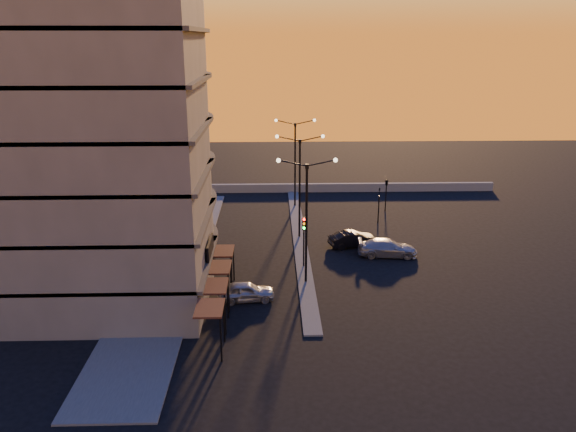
# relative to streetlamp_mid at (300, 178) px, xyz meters

# --- Properties ---
(ground) EXTENTS (120.00, 120.00, 0.00)m
(ground) POSITION_rel_streetlamp_mid_xyz_m (0.00, -10.00, -5.59)
(ground) COLOR black
(ground) RESTS_ON ground
(sidewalk_west) EXTENTS (5.00, 40.00, 0.12)m
(sidewalk_west) POSITION_rel_streetlamp_mid_xyz_m (-10.50, -6.00, -5.53)
(sidewalk_west) COLOR #535350
(sidewalk_west) RESTS_ON ground
(median) EXTENTS (1.20, 36.00, 0.12)m
(median) POSITION_rel_streetlamp_mid_xyz_m (0.00, 0.00, -5.53)
(median) COLOR #535350
(median) RESTS_ON ground
(parapet) EXTENTS (44.00, 0.50, 1.00)m
(parapet) POSITION_rel_streetlamp_mid_xyz_m (2.00, 16.00, -5.09)
(parapet) COLOR gray
(parapet) RESTS_ON ground
(building) EXTENTS (14.35, 17.08, 25.00)m
(building) POSITION_rel_streetlamp_mid_xyz_m (-14.00, -9.97, 6.32)
(building) COLOR #615D55
(building) RESTS_ON ground
(streetlamp_near) EXTENTS (4.32, 0.32, 9.51)m
(streetlamp_near) POSITION_rel_streetlamp_mid_xyz_m (0.00, -10.00, 0.00)
(streetlamp_near) COLOR black
(streetlamp_near) RESTS_ON ground
(streetlamp_mid) EXTENTS (4.32, 0.32, 9.51)m
(streetlamp_mid) POSITION_rel_streetlamp_mid_xyz_m (0.00, 0.00, 0.00)
(streetlamp_mid) COLOR black
(streetlamp_mid) RESTS_ON ground
(streetlamp_far) EXTENTS (4.32, 0.32, 9.51)m
(streetlamp_far) POSITION_rel_streetlamp_mid_xyz_m (0.00, 10.00, 0.00)
(streetlamp_far) COLOR black
(streetlamp_far) RESTS_ON ground
(traffic_light_main) EXTENTS (0.28, 0.44, 4.25)m
(traffic_light_main) POSITION_rel_streetlamp_mid_xyz_m (0.00, -7.13, -2.70)
(traffic_light_main) COLOR black
(traffic_light_main) RESTS_ON ground
(signal_east_a) EXTENTS (0.13, 0.16, 3.60)m
(signal_east_a) POSITION_rel_streetlamp_mid_xyz_m (8.00, 4.00, -3.66)
(signal_east_a) COLOR black
(signal_east_a) RESTS_ON ground
(signal_east_b) EXTENTS (0.42, 1.99, 3.60)m
(signal_east_b) POSITION_rel_streetlamp_mid_xyz_m (9.50, 8.00, -2.49)
(signal_east_b) COLOR black
(signal_east_b) RESTS_ON ground
(car_hatchback) EXTENTS (4.10, 1.97, 1.35)m
(car_hatchback) POSITION_rel_streetlamp_mid_xyz_m (-4.36, -12.84, -4.92)
(car_hatchback) COLOR #A4A6AC
(car_hatchback) RESTS_ON ground
(car_sedan) EXTENTS (4.43, 2.45, 1.38)m
(car_sedan) POSITION_rel_streetlamp_mid_xyz_m (4.57, -2.46, -4.90)
(car_sedan) COLOR black
(car_sedan) RESTS_ON ground
(car_wagon) EXTENTS (5.11, 2.44, 1.44)m
(car_wagon) POSITION_rel_streetlamp_mid_xyz_m (7.19, -4.77, -4.87)
(car_wagon) COLOR #9FA1A7
(car_wagon) RESTS_ON ground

